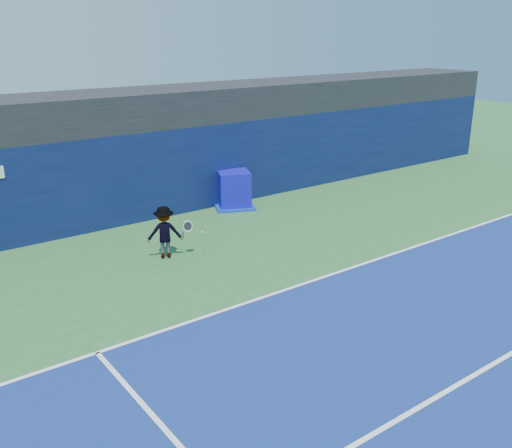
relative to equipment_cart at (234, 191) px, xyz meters
The scene contains 8 objects.
ground 10.02m from the equipment_cart, 106.65° to the right, with size 80.00×80.00×0.00m, color #2C632C.
baseline 7.21m from the equipment_cart, 113.53° to the right, with size 24.00×0.10×0.01m, color white.
service_line 11.95m from the equipment_cart, 103.90° to the right, with size 24.00×0.10×0.01m, color white.
stadium_band 4.56m from the equipment_cart, 146.29° to the left, with size 36.00×3.00×1.20m, color black.
back_wall_assembly 3.14m from the equipment_cart, 162.36° to the left, with size 36.00×1.03×3.00m.
equipment_cart is the anchor object (origin of this frame).
tennis_player 5.19m from the equipment_cart, 146.55° to the right, with size 1.29×0.91×1.52m.
tennis_ball 4.78m from the equipment_cart, 135.15° to the right, with size 0.07×0.07×0.07m.
Camera 1 is at (-8.39, -6.97, 6.20)m, focal length 40.00 mm.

